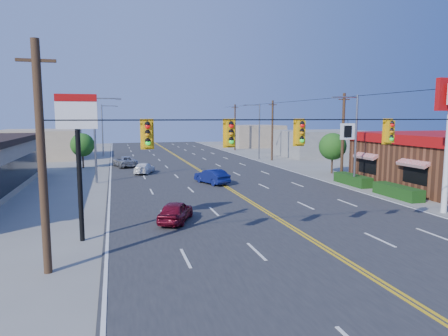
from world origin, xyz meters
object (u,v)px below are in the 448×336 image
object	(u,v)px
car_blue	(212,177)
car_silver	(125,162)
pizza_hut_sign	(78,137)
car_white	(144,169)
signal_span	(322,144)
car_magenta	(176,212)

from	to	relation	value
car_blue	car_silver	bearing A→B (deg)	-83.65
car_blue	pizza_hut_sign	bearing A→B (deg)	35.22
car_silver	car_blue	bearing A→B (deg)	103.08
car_blue	car_white	xyz separation A→B (m)	(-5.46, 8.43, -0.10)
pizza_hut_sign	car_silver	size ratio (longest dim) A/B	1.45
car_silver	signal_span	bearing A→B (deg)	90.39
pizza_hut_sign	car_magenta	size ratio (longest dim) A/B	1.89
pizza_hut_sign	car_white	xyz separation A→B (m)	(4.73, 23.01, -4.62)
car_magenta	car_blue	size ratio (longest dim) A/B	0.89
car_blue	car_silver	size ratio (longest dim) A/B	0.86
signal_span	car_magenta	bearing A→B (deg)	133.74
car_blue	car_silver	world-z (taller)	car_blue
car_white	car_blue	bearing A→B (deg)	142.40
signal_span	pizza_hut_sign	xyz separation A→B (m)	(-10.88, 4.00, 0.30)
signal_span	car_magenta	size ratio (longest dim) A/B	6.73
pizza_hut_sign	car_silver	xyz separation A→B (m)	(2.83, 29.51, -4.53)
car_silver	pizza_hut_sign	bearing A→B (deg)	71.40
pizza_hut_sign	car_silver	bearing A→B (deg)	84.52
pizza_hut_sign	car_magenta	distance (m)	7.10
signal_span	car_blue	bearing A→B (deg)	92.15
car_white	pizza_hut_sign	bearing A→B (deg)	97.89
signal_span	car_magenta	xyz separation A→B (m)	(-5.88, 6.15, -4.27)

